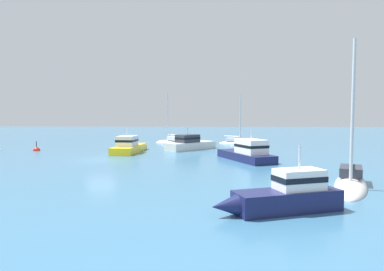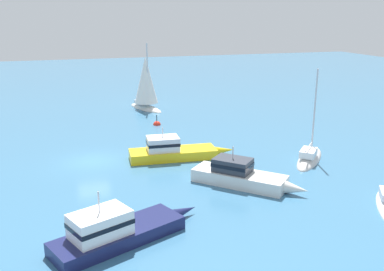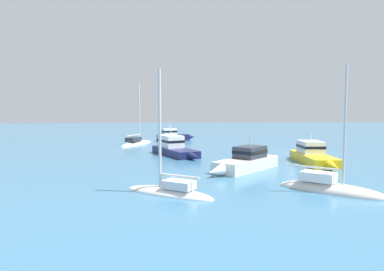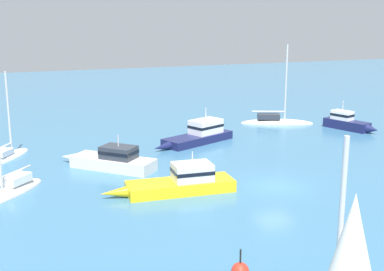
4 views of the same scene
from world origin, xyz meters
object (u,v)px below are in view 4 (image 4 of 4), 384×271
(cabin_cruiser, at_px, (112,160))
(motor_cruiser, at_px, (199,134))
(sloop, at_px, (8,156))
(motor_cruiser_1, at_px, (348,122))
(ketch, at_px, (10,192))
(channel_buoy, at_px, (240,271))
(powerboat, at_px, (181,182))
(yacht, at_px, (276,122))

(cabin_cruiser, bearing_deg, motor_cruiser, -105.16)
(sloop, distance_m, motor_cruiser, 16.24)
(cabin_cruiser, xyz_separation_m, motor_cruiser_1, (4.86, -24.88, 0.02))
(ketch, bearing_deg, motor_cruiser_1, 146.35)
(sloop, xyz_separation_m, motor_cruiser, (-0.66, -16.22, 0.58))
(motor_cruiser, height_order, cabin_cruiser, motor_cruiser)
(motor_cruiser, height_order, channel_buoy, motor_cruiser)
(powerboat, xyz_separation_m, motor_cruiser_1, (11.55, -21.84, 0.03))
(ketch, bearing_deg, powerboat, 113.37)
(yacht, bearing_deg, ketch, -130.45)
(sloop, relative_size, yacht, 0.83)
(motor_cruiser, relative_size, channel_buoy, 5.82)
(powerboat, xyz_separation_m, ketch, (3.54, 10.29, -0.56))
(motor_cruiser_1, bearing_deg, yacht, -152.88)
(ketch, relative_size, channel_buoy, 5.29)
(sloop, xyz_separation_m, yacht, (3.99, -26.80, -0.01))
(yacht, xyz_separation_m, motor_cruiser_1, (-5.02, -5.19, 0.55))
(sloop, height_order, ketch, ketch)
(motor_cruiser, height_order, yacht, yacht)
(yacht, xyz_separation_m, ketch, (-13.03, 26.95, -0.04))
(yacht, relative_size, motor_cruiser_1, 1.50)
(channel_buoy, bearing_deg, yacht, -32.97)
(ketch, distance_m, channel_buoy, 17.08)
(ketch, bearing_deg, channel_buoy, 74.74)
(motor_cruiser_1, bearing_deg, ketch, -94.82)
(sloop, relative_size, ketch, 0.94)
(motor_cruiser, distance_m, channel_buoy, 23.93)
(cabin_cruiser, bearing_deg, ketch, 68.42)
(motor_cruiser, distance_m, cabin_cruiser, 10.51)
(cabin_cruiser, bearing_deg, channel_buoy, 141.12)
(cabin_cruiser, height_order, motor_cruiser_1, motor_cruiser_1)
(cabin_cruiser, relative_size, yacht, 0.76)
(yacht, height_order, ketch, yacht)
(channel_buoy, bearing_deg, motor_cruiser, -17.58)
(ketch, bearing_deg, yacht, 158.16)
(powerboat, distance_m, yacht, 23.50)
(motor_cruiser, relative_size, cabin_cruiser, 1.28)
(channel_buoy, bearing_deg, ketch, 32.38)
(powerboat, relative_size, yacht, 0.99)
(sloop, bearing_deg, powerboat, -107.37)
(sloop, height_order, motor_cruiser, sloop)
(yacht, bearing_deg, motor_cruiser_1, -20.32)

